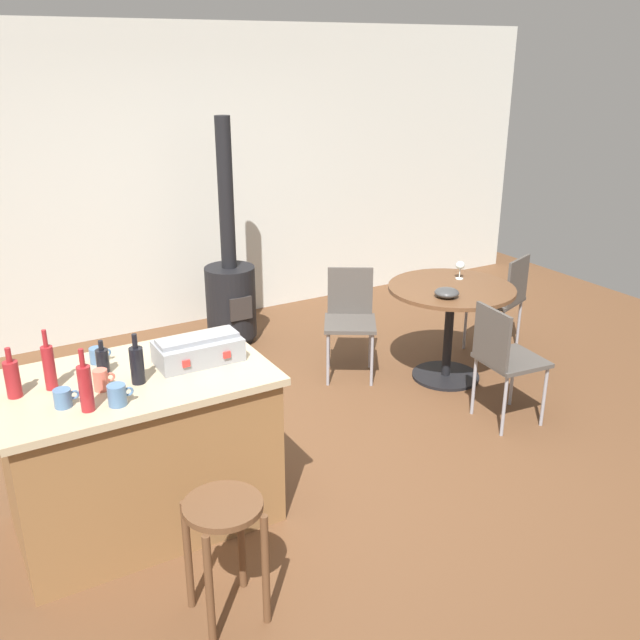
# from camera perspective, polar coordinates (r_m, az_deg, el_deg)

# --- Properties ---
(ground_plane) EXTENTS (8.80, 8.80, 0.00)m
(ground_plane) POSITION_cam_1_polar(r_m,az_deg,el_deg) (4.67, 0.85, -10.76)
(ground_plane) COLOR brown
(back_wall) EXTENTS (8.00, 0.10, 2.70)m
(back_wall) POSITION_cam_1_polar(r_m,az_deg,el_deg) (6.61, -11.77, 10.93)
(back_wall) COLOR beige
(back_wall) RESTS_ON ground_plane
(kitchen_island) EXTENTS (1.39, 0.86, 0.88)m
(kitchen_island) POSITION_cam_1_polar(r_m,az_deg,el_deg) (3.98, -14.29, -10.12)
(kitchen_island) COLOR olive
(kitchen_island) RESTS_ON ground_plane
(wooden_stool) EXTENTS (0.36, 0.36, 0.61)m
(wooden_stool) POSITION_cam_1_polar(r_m,az_deg,el_deg) (3.29, -7.74, -16.60)
(wooden_stool) COLOR brown
(wooden_stool) RESTS_ON ground_plane
(dining_table) EXTENTS (0.97, 0.97, 0.76)m
(dining_table) POSITION_cam_1_polar(r_m,az_deg,el_deg) (5.54, 10.48, 0.90)
(dining_table) COLOR black
(dining_table) RESTS_ON ground_plane
(folding_chair_near) EXTENTS (0.44, 0.44, 0.86)m
(folding_chair_near) POSITION_cam_1_polar(r_m,az_deg,el_deg) (4.97, 14.67, -2.78)
(folding_chair_near) COLOR #47423D
(folding_chair_near) RESTS_ON ground_plane
(folding_chair_far) EXTENTS (0.52, 0.52, 0.85)m
(folding_chair_far) POSITION_cam_1_polar(r_m,az_deg,el_deg) (6.21, 14.57, 1.92)
(folding_chair_far) COLOR #47423D
(folding_chair_far) RESTS_ON ground_plane
(folding_chair_left) EXTENTS (0.55, 0.55, 0.85)m
(folding_chair_left) POSITION_cam_1_polar(r_m,az_deg,el_deg) (5.57, 2.45, 0.44)
(folding_chair_left) COLOR #47423D
(folding_chair_left) RESTS_ON ground_plane
(wood_stove) EXTENTS (0.44, 0.45, 1.97)m
(wood_stove) POSITION_cam_1_polar(r_m,az_deg,el_deg) (6.25, -7.26, 2.50)
(wood_stove) COLOR black
(wood_stove) RESTS_ON ground_plane
(toolbox) EXTENTS (0.45, 0.25, 0.15)m
(toolbox) POSITION_cam_1_polar(r_m,az_deg,el_deg) (3.84, -9.83, -2.38)
(toolbox) COLOR gray
(toolbox) RESTS_ON kitchen_island
(bottle_0) EXTENTS (0.07, 0.07, 0.27)m
(bottle_0) POSITION_cam_1_polar(r_m,az_deg,el_deg) (3.65, -14.59, -3.48)
(bottle_0) COLOR black
(bottle_0) RESTS_ON kitchen_island
(bottle_1) EXTENTS (0.07, 0.07, 0.26)m
(bottle_1) POSITION_cam_1_polar(r_m,az_deg,el_deg) (3.71, -23.63, -4.33)
(bottle_1) COLOR maroon
(bottle_1) RESTS_ON kitchen_island
(bottle_2) EXTENTS (0.06, 0.06, 0.31)m
(bottle_2) POSITION_cam_1_polar(r_m,az_deg,el_deg) (3.71, -21.07, -3.52)
(bottle_2) COLOR maroon
(bottle_2) RESTS_ON kitchen_island
(bottle_3) EXTENTS (0.07, 0.07, 0.19)m
(bottle_3) POSITION_cam_1_polar(r_m,az_deg,el_deg) (3.82, -17.18, -3.18)
(bottle_3) COLOR black
(bottle_3) RESTS_ON kitchen_island
(bottle_4) EXTENTS (0.06, 0.06, 0.31)m
(bottle_4) POSITION_cam_1_polar(r_m,az_deg,el_deg) (3.44, -18.44, -5.17)
(bottle_4) COLOR maroon
(bottle_4) RESTS_ON kitchen_island
(cup_0) EXTENTS (0.11, 0.07, 0.11)m
(cup_0) POSITION_cam_1_polar(r_m,az_deg,el_deg) (3.65, -17.29, -4.64)
(cup_0) COLOR #DB6651
(cup_0) RESTS_ON kitchen_island
(cup_1) EXTENTS (0.12, 0.08, 0.09)m
(cup_1) POSITION_cam_1_polar(r_m,az_deg,el_deg) (3.54, -20.07, -5.95)
(cup_1) COLOR #4C7099
(cup_1) RESTS_ON kitchen_island
(cup_2) EXTENTS (0.12, 0.09, 0.10)m
(cup_2) POSITION_cam_1_polar(r_m,az_deg,el_deg) (3.48, -16.07, -5.85)
(cup_2) COLOR #4C7099
(cup_2) RESTS_ON kitchen_island
(cup_3) EXTENTS (0.12, 0.08, 0.09)m
(cup_3) POSITION_cam_1_polar(r_m,az_deg,el_deg) (3.97, -17.55, -2.73)
(cup_3) COLOR #4C7099
(cup_3) RESTS_ON kitchen_island
(wine_glass) EXTENTS (0.07, 0.07, 0.14)m
(wine_glass) POSITION_cam_1_polar(r_m,az_deg,el_deg) (5.66, 11.27, 4.32)
(wine_glass) COLOR silver
(wine_glass) RESTS_ON dining_table
(serving_bowl) EXTENTS (0.18, 0.18, 0.07)m
(serving_bowl) POSITION_cam_1_polar(r_m,az_deg,el_deg) (5.23, 10.22, 2.19)
(serving_bowl) COLOR #383838
(serving_bowl) RESTS_ON dining_table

